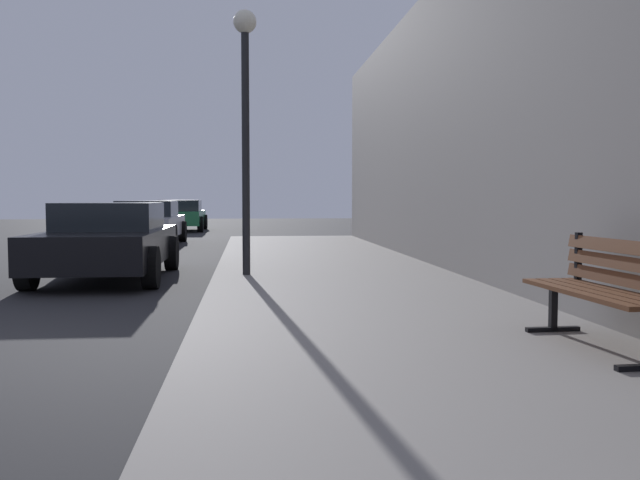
{
  "coord_description": "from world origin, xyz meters",
  "views": [
    {
      "loc": [
        2.56,
        -5.74,
        1.35
      ],
      "look_at": [
        3.25,
        0.96,
        0.94
      ],
      "focal_mm": 38.55,
      "sensor_mm": 36.0,
      "label": 1
    }
  ],
  "objects_px": {
    "bench": "(607,284)",
    "car_silver": "(147,223)",
    "car_green": "(181,215)",
    "car_black": "(109,240)",
    "street_lamp": "(245,93)"
  },
  "relations": [
    {
      "from": "bench",
      "to": "street_lamp",
      "type": "bearing_deg",
      "value": 114.85
    },
    {
      "from": "street_lamp",
      "to": "bench",
      "type": "bearing_deg",
      "value": -62.84
    },
    {
      "from": "car_silver",
      "to": "car_green",
      "type": "height_order",
      "value": "same"
    },
    {
      "from": "car_black",
      "to": "car_silver",
      "type": "distance_m",
      "value": 8.44
    },
    {
      "from": "street_lamp",
      "to": "car_green",
      "type": "distance_m",
      "value": 18.36
    },
    {
      "from": "car_silver",
      "to": "street_lamp",
      "type": "bearing_deg",
      "value": 107.01
    },
    {
      "from": "bench",
      "to": "car_green",
      "type": "relative_size",
      "value": 0.41
    },
    {
      "from": "car_black",
      "to": "car_silver",
      "type": "bearing_deg",
      "value": -86.02
    },
    {
      "from": "bench",
      "to": "car_silver",
      "type": "relative_size",
      "value": 0.37
    },
    {
      "from": "bench",
      "to": "car_silver",
      "type": "xyz_separation_m",
      "value": [
        -5.75,
        15.0,
        -0.01
      ]
    },
    {
      "from": "car_green",
      "to": "car_black",
      "type": "bearing_deg",
      "value": 91.55
    },
    {
      "from": "car_black",
      "to": "street_lamp",
      "type": "bearing_deg",
      "value": 156.78
    },
    {
      "from": "bench",
      "to": "car_silver",
      "type": "bearing_deg",
      "value": 108.66
    },
    {
      "from": "street_lamp",
      "to": "car_silver",
      "type": "relative_size",
      "value": 0.9
    },
    {
      "from": "bench",
      "to": "car_black",
      "type": "height_order",
      "value": "car_black"
    }
  ]
}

